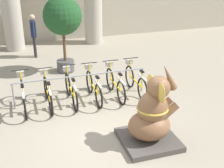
{
  "coord_description": "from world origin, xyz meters",
  "views": [
    {
      "loc": [
        -1.77,
        -6.1,
        4.08
      ],
      "look_at": [
        0.38,
        0.57,
        1.0
      ],
      "focal_mm": 50.0,
      "sensor_mm": 36.0,
      "label": 1
    }
  ],
  "objects_px": {
    "elephant_statue": "(152,117)",
    "bicycle_4": "(115,84)",
    "person_pedestrian": "(33,32)",
    "bicycle_2": "(71,89)",
    "bicycle_0": "(23,95)",
    "potted_tree": "(63,19)",
    "bicycle_1": "(48,93)",
    "bicycle_5": "(135,81)",
    "bicycle_3": "(93,86)"
  },
  "relations": [
    {
      "from": "bicycle_2",
      "to": "bicycle_5",
      "type": "relative_size",
      "value": 1.0
    },
    {
      "from": "bicycle_0",
      "to": "bicycle_3",
      "type": "xyz_separation_m",
      "value": [
        1.96,
        -0.02,
        0.0
      ]
    },
    {
      "from": "bicycle_5",
      "to": "bicycle_2",
      "type": "bearing_deg",
      "value": -179.87
    },
    {
      "from": "bicycle_2",
      "to": "person_pedestrian",
      "type": "xyz_separation_m",
      "value": [
        -0.6,
        4.44,
        0.62
      ]
    },
    {
      "from": "bicycle_3",
      "to": "elephant_statue",
      "type": "height_order",
      "value": "elephant_statue"
    },
    {
      "from": "bicycle_4",
      "to": "person_pedestrian",
      "type": "bearing_deg",
      "value": 113.18
    },
    {
      "from": "bicycle_1",
      "to": "person_pedestrian",
      "type": "bearing_deg",
      "value": 89.35
    },
    {
      "from": "bicycle_5",
      "to": "potted_tree",
      "type": "xyz_separation_m",
      "value": [
        -1.68,
        2.46,
        1.46
      ]
    },
    {
      "from": "person_pedestrian",
      "to": "bicycle_4",
      "type": "bearing_deg",
      "value": -66.82
    },
    {
      "from": "person_pedestrian",
      "to": "potted_tree",
      "type": "distance_m",
      "value": 2.32
    },
    {
      "from": "bicycle_1",
      "to": "potted_tree",
      "type": "relative_size",
      "value": 0.66
    },
    {
      "from": "bicycle_1",
      "to": "person_pedestrian",
      "type": "relative_size",
      "value": 1.02
    },
    {
      "from": "potted_tree",
      "to": "person_pedestrian",
      "type": "bearing_deg",
      "value": 113.96
    },
    {
      "from": "person_pedestrian",
      "to": "bicycle_5",
      "type": "bearing_deg",
      "value": -60.0
    },
    {
      "from": "bicycle_0",
      "to": "bicycle_1",
      "type": "relative_size",
      "value": 1.0
    },
    {
      "from": "bicycle_4",
      "to": "person_pedestrian",
      "type": "xyz_separation_m",
      "value": [
        -1.91,
        4.46,
        0.62
      ]
    },
    {
      "from": "bicycle_0",
      "to": "potted_tree",
      "type": "height_order",
      "value": "potted_tree"
    },
    {
      "from": "bicycle_0",
      "to": "bicycle_2",
      "type": "height_order",
      "value": "same"
    },
    {
      "from": "bicycle_2",
      "to": "potted_tree",
      "type": "bearing_deg",
      "value": 83.6
    },
    {
      "from": "bicycle_4",
      "to": "person_pedestrian",
      "type": "distance_m",
      "value": 4.89
    },
    {
      "from": "bicycle_0",
      "to": "bicycle_2",
      "type": "distance_m",
      "value": 1.31
    },
    {
      "from": "bicycle_4",
      "to": "bicycle_3",
      "type": "bearing_deg",
      "value": -179.3
    },
    {
      "from": "bicycle_1",
      "to": "bicycle_4",
      "type": "relative_size",
      "value": 1.0
    },
    {
      "from": "bicycle_4",
      "to": "bicycle_2",
      "type": "bearing_deg",
      "value": 179.25
    },
    {
      "from": "bicycle_0",
      "to": "elephant_statue",
      "type": "relative_size",
      "value": 0.93
    },
    {
      "from": "bicycle_0",
      "to": "elephant_statue",
      "type": "xyz_separation_m",
      "value": [
        2.64,
        -2.52,
        0.23
      ]
    },
    {
      "from": "bicycle_3",
      "to": "bicycle_0",
      "type": "bearing_deg",
      "value": 179.4
    },
    {
      "from": "elephant_statue",
      "to": "bicycle_4",
      "type": "bearing_deg",
      "value": 90.57
    },
    {
      "from": "bicycle_5",
      "to": "elephant_statue",
      "type": "distance_m",
      "value": 2.61
    },
    {
      "from": "bicycle_1",
      "to": "bicycle_2",
      "type": "relative_size",
      "value": 1.0
    },
    {
      "from": "bicycle_3",
      "to": "bicycle_4",
      "type": "xyz_separation_m",
      "value": [
        0.65,
        0.01,
        0.0
      ]
    },
    {
      "from": "bicycle_1",
      "to": "bicycle_3",
      "type": "xyz_separation_m",
      "value": [
        1.31,
        0.02,
        0.0
      ]
    },
    {
      "from": "elephant_statue",
      "to": "person_pedestrian",
      "type": "xyz_separation_m",
      "value": [
        -1.93,
        6.96,
        0.39
      ]
    },
    {
      "from": "bicycle_3",
      "to": "potted_tree",
      "type": "xyz_separation_m",
      "value": [
        -0.38,
        2.49,
        1.46
      ]
    },
    {
      "from": "bicycle_3",
      "to": "potted_tree",
      "type": "distance_m",
      "value": 2.91
    },
    {
      "from": "bicycle_1",
      "to": "elephant_statue",
      "type": "relative_size",
      "value": 0.93
    },
    {
      "from": "person_pedestrian",
      "to": "bicycle_2",
      "type": "bearing_deg",
      "value": -82.28
    },
    {
      "from": "bicycle_2",
      "to": "bicycle_3",
      "type": "bearing_deg",
      "value": -2.19
    },
    {
      "from": "bicycle_3",
      "to": "bicycle_5",
      "type": "height_order",
      "value": "same"
    },
    {
      "from": "bicycle_3",
      "to": "elephant_statue",
      "type": "bearing_deg",
      "value": -74.79
    },
    {
      "from": "bicycle_2",
      "to": "potted_tree",
      "type": "distance_m",
      "value": 2.88
    },
    {
      "from": "bicycle_2",
      "to": "bicycle_3",
      "type": "xyz_separation_m",
      "value": [
        0.65,
        -0.02,
        0.0
      ]
    },
    {
      "from": "bicycle_2",
      "to": "bicycle_3",
      "type": "relative_size",
      "value": 1.0
    },
    {
      "from": "bicycle_1",
      "to": "elephant_statue",
      "type": "xyz_separation_m",
      "value": [
        1.98,
        -2.48,
        0.23
      ]
    },
    {
      "from": "bicycle_0",
      "to": "bicycle_1",
      "type": "xyz_separation_m",
      "value": [
        0.65,
        -0.04,
        0.0
      ]
    },
    {
      "from": "potted_tree",
      "to": "bicycle_2",
      "type": "bearing_deg",
      "value": -96.4
    },
    {
      "from": "bicycle_5",
      "to": "bicycle_1",
      "type": "bearing_deg",
      "value": -178.96
    },
    {
      "from": "bicycle_0",
      "to": "bicycle_4",
      "type": "distance_m",
      "value": 2.61
    },
    {
      "from": "person_pedestrian",
      "to": "potted_tree",
      "type": "relative_size",
      "value": 0.65
    },
    {
      "from": "bicycle_2",
      "to": "elephant_statue",
      "type": "distance_m",
      "value": 2.86
    }
  ]
}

